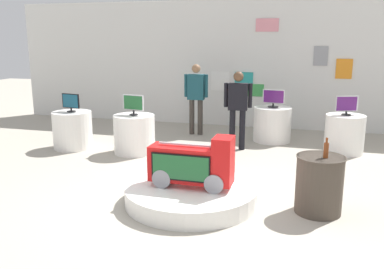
% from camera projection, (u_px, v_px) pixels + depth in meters
% --- Properties ---
extents(ground_plane, '(30.00, 30.00, 0.00)m').
position_uv_depth(ground_plane, '(185.00, 203.00, 5.64)').
color(ground_plane, '#A8A091').
extents(back_wall_display, '(12.58, 0.13, 3.15)m').
position_uv_depth(back_wall_display, '(246.00, 64.00, 10.29)').
color(back_wall_display, silver).
rests_on(back_wall_display, ground).
extents(main_display_pedestal, '(1.80, 1.80, 0.23)m').
position_uv_depth(main_display_pedestal, '(191.00, 194.00, 5.62)').
color(main_display_pedestal, white).
rests_on(main_display_pedestal, ground).
extents(novelty_firetruck_tv, '(1.13, 0.42, 0.72)m').
position_uv_depth(novelty_firetruck_tv, '(192.00, 166.00, 5.52)').
color(novelty_firetruck_tv, gray).
rests_on(novelty_firetruck_tv, main_display_pedestal).
extents(display_pedestal_left_rear, '(0.80, 0.80, 0.75)m').
position_uv_depth(display_pedestal_left_rear, '(134.00, 134.00, 8.06)').
color(display_pedestal_left_rear, white).
rests_on(display_pedestal_left_rear, ground).
extents(tv_on_left_rear, '(0.44, 0.17, 0.39)m').
position_uv_depth(tv_on_left_rear, '(133.00, 104.00, 7.92)').
color(tv_on_left_rear, black).
rests_on(tv_on_left_rear, display_pedestal_left_rear).
extents(display_pedestal_center_rear, '(0.75, 0.75, 0.75)m').
position_uv_depth(display_pedestal_center_rear, '(344.00, 134.00, 8.06)').
color(display_pedestal_center_rear, white).
rests_on(display_pedestal_center_rear, ground).
extents(tv_on_center_rear, '(0.42, 0.18, 0.37)m').
position_uv_depth(tv_on_center_rear, '(347.00, 105.00, 7.93)').
color(tv_on_center_rear, black).
rests_on(tv_on_center_rear, display_pedestal_center_rear).
extents(display_pedestal_right_rear, '(0.81, 0.81, 0.75)m').
position_uv_depth(display_pedestal_right_rear, '(272.00, 124.00, 8.99)').
color(display_pedestal_right_rear, white).
rests_on(display_pedestal_right_rear, ground).
extents(tv_on_right_rear, '(0.47, 0.23, 0.38)m').
position_uv_depth(tv_on_right_rear, '(273.00, 98.00, 8.85)').
color(tv_on_right_rear, black).
rests_on(tv_on_right_rear, display_pedestal_right_rear).
extents(display_pedestal_far_right, '(0.79, 0.79, 0.75)m').
position_uv_depth(display_pedestal_far_right, '(73.00, 130.00, 8.42)').
color(display_pedestal_far_right, white).
rests_on(display_pedestal_far_right, ground).
extents(tv_on_far_right, '(0.41, 0.17, 0.37)m').
position_uv_depth(tv_on_far_right, '(71.00, 102.00, 8.28)').
color(tv_on_far_right, black).
rests_on(tv_on_far_right, display_pedestal_far_right).
extents(side_table_round, '(0.61, 0.61, 0.75)m').
position_uv_depth(side_table_round, '(319.00, 184.00, 5.24)').
color(side_table_round, '#4C4238').
rests_on(side_table_round, ground).
extents(bottle_on_side_table, '(0.06, 0.06, 0.26)m').
position_uv_depth(bottle_on_side_table, '(326.00, 150.00, 5.07)').
color(bottle_on_side_table, brown).
rests_on(bottle_on_side_table, side_table_round).
extents(shopper_browsing_near_truck, '(0.56, 0.24, 1.57)m').
position_uv_depth(shopper_browsing_near_truck, '(238.00, 105.00, 8.19)').
color(shopper_browsing_near_truck, black).
rests_on(shopper_browsing_near_truck, ground).
extents(shopper_browsing_rear, '(0.56, 0.21, 1.64)m').
position_uv_depth(shopper_browsing_rear, '(196.00, 94.00, 9.51)').
color(shopper_browsing_rear, '#38332D').
rests_on(shopper_browsing_rear, ground).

